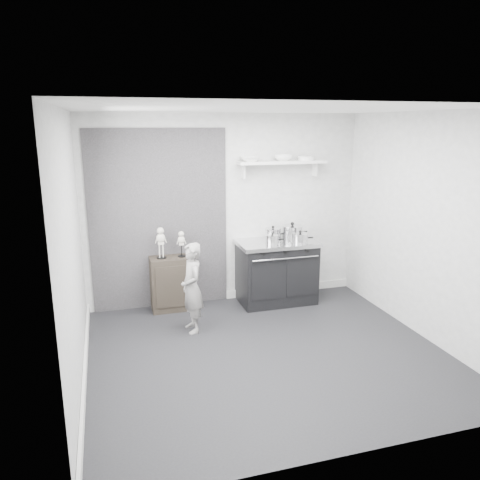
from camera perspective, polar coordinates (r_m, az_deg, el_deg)
ground at (r=5.53m, az=3.20°, el=-13.54°), size 4.00×4.00×0.00m
room_shell at (r=5.10m, az=1.95°, el=3.64°), size 4.02×3.62×2.71m
wall_shelf at (r=6.77m, az=5.10°, el=9.34°), size 1.30×0.26×0.24m
stove at (r=6.85m, az=4.46°, el=-3.83°), size 1.14×0.71×0.92m
side_cabinet at (r=6.64m, az=-8.29°, el=-5.25°), size 0.58×0.34×0.76m
child at (r=5.87m, az=-5.88°, el=-5.82°), size 0.32×0.45×1.14m
pot_back_left at (r=6.81m, az=4.04°, el=0.76°), size 0.32×0.23×0.20m
pot_back_right at (r=6.89m, az=6.39°, el=0.99°), size 0.39×0.30×0.24m
pot_front_right at (r=6.66m, az=7.34°, el=0.27°), size 0.32×0.23×0.18m
pot_front_center at (r=6.55m, az=3.95°, el=0.07°), size 0.27×0.18×0.16m
skeleton_full at (r=6.45m, az=-9.63°, el=-0.06°), size 0.14×0.09×0.50m
skeleton_torso at (r=6.49m, az=-7.16°, el=-0.25°), size 0.12×0.07×0.41m
bowl_large at (r=6.60m, az=1.24°, el=9.85°), size 0.28×0.28×0.07m
bowl_small at (r=6.77m, az=5.31°, el=9.95°), size 0.26×0.26×0.08m
plate_stack at (r=6.91m, az=8.03°, el=9.86°), size 0.24×0.24×0.06m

